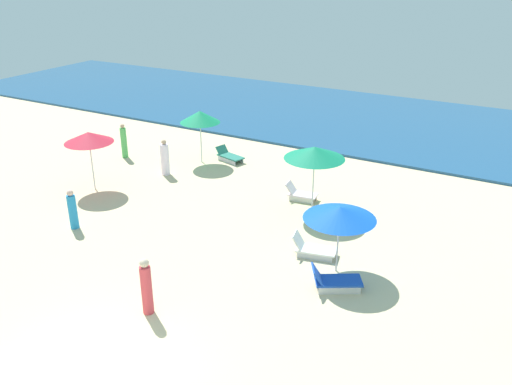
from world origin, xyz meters
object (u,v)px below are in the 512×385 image
at_px(umbrella_0, 340,213).
at_px(beachgoer_2, 165,159).
at_px(umbrella_2, 200,117).
at_px(beachgoer_1, 124,142).
at_px(beachgoer_4, 146,287).
at_px(umbrella_4, 89,137).
at_px(lounge_chair_3_0, 301,194).
at_px(beachgoer_3, 73,210).
at_px(lounge_chair_2_0, 229,156).
at_px(lounge_chair_0_1, 313,249).
at_px(lounge_chair_0_0, 335,281).
at_px(umbrella_3, 315,153).

relative_size(umbrella_0, beachgoer_2, 1.36).
height_order(umbrella_0, umbrella_2, umbrella_2).
xyz_separation_m(umbrella_2, beachgoer_1, (-3.63, -1.28, -1.42)).
bearing_deg(beachgoer_4, umbrella_0, 42.14).
bearing_deg(umbrella_4, lounge_chair_3_0, 21.81).
xyz_separation_m(umbrella_4, beachgoer_3, (1.97, -2.99, -1.56)).
distance_m(umbrella_4, beachgoer_3, 3.91).
xyz_separation_m(lounge_chair_3_0, beachgoer_1, (-9.58, 0.37, 0.54)).
height_order(lounge_chair_2_0, beachgoer_2, beachgoer_2).
relative_size(lounge_chair_0_1, umbrella_4, 0.61).
bearing_deg(umbrella_4, umbrella_2, 66.67).
distance_m(lounge_chair_0_0, beachgoer_1, 14.31).
relative_size(lounge_chair_2_0, umbrella_4, 0.61).
xyz_separation_m(lounge_chair_2_0, beachgoer_4, (4.41, -11.30, 0.58)).
bearing_deg(lounge_chair_3_0, umbrella_2, 67.62).
bearing_deg(umbrella_2, beachgoer_1, -160.57).
bearing_deg(beachgoer_3, beachgoer_2, 64.50).
distance_m(umbrella_0, umbrella_4, 11.34).
xyz_separation_m(lounge_chair_0_0, umbrella_2, (-9.50, 6.93, 1.94)).
distance_m(lounge_chair_3_0, beachgoer_1, 9.60).
bearing_deg(umbrella_2, beachgoer_3, -90.99).
relative_size(lounge_chair_0_1, beachgoer_2, 0.93).
distance_m(umbrella_2, lounge_chair_2_0, 2.38).
relative_size(umbrella_0, lounge_chair_3_0, 1.69).
relative_size(umbrella_3, beachgoer_2, 1.60).
bearing_deg(lounge_chair_0_1, umbrella_0, -128.52).
bearing_deg(umbrella_3, beachgoer_1, 173.94).
height_order(umbrella_2, beachgoer_4, umbrella_2).
bearing_deg(umbrella_0, lounge_chair_0_0, -71.34).
xyz_separation_m(umbrella_0, umbrella_3, (-2.40, 3.59, 0.37)).
bearing_deg(umbrella_4, beachgoer_1, 113.12).
distance_m(umbrella_0, lounge_chair_0_1, 2.10).
distance_m(beachgoer_3, beachgoer_4, 6.20).
distance_m(umbrella_0, beachgoer_2, 10.52).
bearing_deg(beachgoer_3, lounge_chair_0_1, -13.15).
height_order(umbrella_3, beachgoer_3, umbrella_3).
bearing_deg(lounge_chair_3_0, lounge_chair_0_1, -156.82).
height_order(umbrella_3, beachgoer_1, umbrella_3).
bearing_deg(beachgoer_3, lounge_chair_0_0, -23.76).
distance_m(umbrella_4, beachgoer_2, 3.54).
xyz_separation_m(umbrella_4, beachgoer_1, (-1.53, 3.59, -1.47)).
height_order(umbrella_3, umbrella_4, umbrella_3).
relative_size(umbrella_0, lounge_chair_0_1, 1.46).
distance_m(umbrella_3, beachgoer_1, 10.59).
bearing_deg(lounge_chair_0_0, lounge_chair_3_0, 3.41).
height_order(beachgoer_1, beachgoer_2, beachgoer_1).
bearing_deg(lounge_chair_0_0, beachgoer_2, 33.67).
relative_size(lounge_chair_3_0, beachgoer_1, 0.77).
bearing_deg(lounge_chair_3_0, lounge_chair_0_0, -152.91).
distance_m(lounge_chair_0_0, umbrella_2, 11.92).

